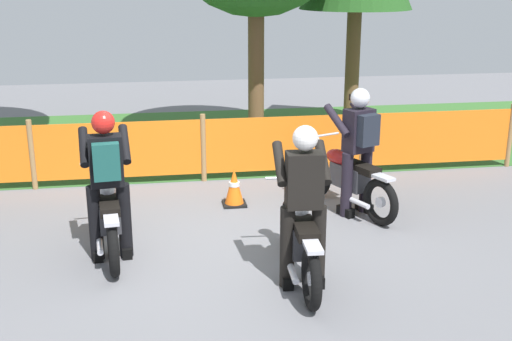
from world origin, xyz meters
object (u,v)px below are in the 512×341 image
motorcycle_third (299,236)px  traffic_cone (234,187)px  motorcycle_lead (346,177)px  rider_third (304,201)px  motorcycle_trailing (109,214)px  rider_lead (358,145)px  rider_trailing (107,177)px

motorcycle_third → traffic_cone: 2.32m
motorcycle_lead → rider_third: 2.39m
motorcycle_trailing → traffic_cone: motorcycle_trailing is taller
traffic_cone → motorcycle_trailing: bearing=-141.1°
motorcycle_lead → rider_lead: size_ratio=1.09×
motorcycle_third → traffic_cone: motorcycle_third is taller
rider_trailing → traffic_cone: size_ratio=3.19×
rider_third → rider_trailing: bearing=66.5°
rider_third → motorcycle_third: bearing=0.6°
motorcycle_trailing → motorcycle_third: motorcycle_third is taller
motorcycle_trailing → rider_third: 2.37m
rider_trailing → rider_lead: bearing=-79.7°
motorcycle_third → rider_trailing: rider_trailing is taller
motorcycle_trailing → rider_trailing: bearing=-179.5°
motorcycle_trailing → rider_trailing: size_ratio=1.15×
motorcycle_trailing → traffic_cone: bearing=-57.1°
rider_lead → motorcycle_lead: bearing=0.5°
motorcycle_lead → rider_lead: bearing=-179.5°
motorcycle_trailing → motorcycle_third: 2.24m
motorcycle_lead → rider_lead: rider_lead is taller
motorcycle_lead → rider_third: bearing=129.8°
motorcycle_third → rider_lead: bearing=-31.5°
rider_trailing → rider_third: bearing=-122.2°
motorcycle_third → rider_lead: (1.15, 1.70, 0.50)m
motorcycle_third → rider_third: rider_third is taller
motorcycle_trailing → rider_trailing: rider_trailing is taller
rider_third → motorcycle_trailing: bearing=62.1°
rider_lead → traffic_cone: size_ratio=3.19×
motorcycle_trailing → rider_third: size_ratio=1.15×
motorcycle_lead → motorcycle_third: bearing=127.6°
motorcycle_third → rider_trailing: 2.19m
motorcycle_trailing → traffic_cone: 2.06m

